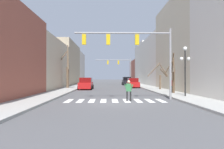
{
  "coord_description": "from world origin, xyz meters",
  "views": [
    {
      "loc": [
        -0.61,
        -15.63,
        1.91
      ],
      "look_at": [
        0.23,
        22.17,
        2.23
      ],
      "focal_mm": 35.0,
      "sensor_mm": 36.0,
      "label": 1
    }
  ],
  "objects_px": {
    "traffic_signal_far": "(120,65)",
    "pedestrian_on_left_sidewalk": "(129,89)",
    "traffic_signal_near": "(134,46)",
    "car_parked_right_mid": "(127,81)",
    "street_lamp_right_corner": "(185,61)",
    "street_tree_left_mid": "(160,77)",
    "street_tree_right_near": "(173,76)",
    "pedestrian_crossing_street": "(173,84)",
    "street_tree_left_near": "(67,69)",
    "car_parked_right_near": "(86,84)",
    "car_parked_right_far": "(133,83)"
  },
  "relations": [
    {
      "from": "traffic_signal_near",
      "to": "car_parked_right_near",
      "type": "distance_m",
      "value": 15.56
    },
    {
      "from": "car_parked_right_far",
      "to": "traffic_signal_near",
      "type": "bearing_deg",
      "value": 173.42
    },
    {
      "from": "street_tree_right_near",
      "to": "car_parked_right_near",
      "type": "bearing_deg",
      "value": 138.53
    },
    {
      "from": "traffic_signal_near",
      "to": "car_parked_right_mid",
      "type": "xyz_separation_m",
      "value": [
        2.15,
        30.04,
        -3.59
      ]
    },
    {
      "from": "pedestrian_crossing_street",
      "to": "traffic_signal_far",
      "type": "bearing_deg",
      "value": -119.72
    },
    {
      "from": "car_parked_right_mid",
      "to": "pedestrian_crossing_street",
      "type": "xyz_separation_m",
      "value": [
        2.82,
        -24.38,
        0.25
      ]
    },
    {
      "from": "car_parked_right_mid",
      "to": "pedestrian_crossing_street",
      "type": "height_order",
      "value": "car_parked_right_mid"
    },
    {
      "from": "pedestrian_on_left_sidewalk",
      "to": "street_tree_left_mid",
      "type": "height_order",
      "value": "street_tree_left_mid"
    },
    {
      "from": "car_parked_right_near",
      "to": "pedestrian_crossing_street",
      "type": "bearing_deg",
      "value": -129.68
    },
    {
      "from": "car_parked_right_near",
      "to": "pedestrian_crossing_street",
      "type": "distance_m",
      "value": 13.34
    },
    {
      "from": "traffic_signal_near",
      "to": "street_tree_left_near",
      "type": "bearing_deg",
      "value": 118.08
    },
    {
      "from": "traffic_signal_far",
      "to": "car_parked_right_near",
      "type": "bearing_deg",
      "value": -110.07
    },
    {
      "from": "car_parked_right_far",
      "to": "pedestrian_on_left_sidewalk",
      "type": "xyz_separation_m",
      "value": [
        -2.71,
        -20.24,
        0.19
      ]
    },
    {
      "from": "pedestrian_on_left_sidewalk",
      "to": "pedestrian_crossing_street",
      "type": "relative_size",
      "value": 1.02
    },
    {
      "from": "street_lamp_right_corner",
      "to": "car_parked_right_near",
      "type": "xyz_separation_m",
      "value": [
        -10.11,
        12.71,
        -2.48
      ]
    },
    {
      "from": "car_parked_right_near",
      "to": "street_tree_right_near",
      "type": "xyz_separation_m",
      "value": [
        10.16,
        -8.98,
        1.16
      ]
    },
    {
      "from": "car_parked_right_near",
      "to": "pedestrian_crossing_street",
      "type": "height_order",
      "value": "car_parked_right_near"
    },
    {
      "from": "street_tree_right_near",
      "to": "street_tree_left_near",
      "type": "relative_size",
      "value": 0.65
    },
    {
      "from": "street_tree_right_near",
      "to": "car_parked_right_mid",
      "type": "bearing_deg",
      "value": 96.23
    },
    {
      "from": "traffic_signal_far",
      "to": "pedestrian_on_left_sidewalk",
      "type": "xyz_separation_m",
      "value": [
        -1.18,
        -31.71,
        -3.43
      ]
    },
    {
      "from": "traffic_signal_far",
      "to": "street_tree_left_near",
      "type": "xyz_separation_m",
      "value": [
        -8.94,
        -14.98,
        -1.39
      ]
    },
    {
      "from": "traffic_signal_far",
      "to": "street_tree_left_near",
      "type": "height_order",
      "value": "street_tree_left_near"
    },
    {
      "from": "pedestrian_crossing_street",
      "to": "street_tree_left_mid",
      "type": "relative_size",
      "value": 0.43
    },
    {
      "from": "street_lamp_right_corner",
      "to": "street_tree_left_mid",
      "type": "xyz_separation_m",
      "value": [
        0.27,
        10.36,
        -1.45
      ]
    },
    {
      "from": "traffic_signal_far",
      "to": "street_tree_right_near",
      "type": "bearing_deg",
      "value": -80.59
    },
    {
      "from": "pedestrian_crossing_street",
      "to": "street_tree_right_near",
      "type": "relative_size",
      "value": 0.37
    },
    {
      "from": "traffic_signal_far",
      "to": "car_parked_right_far",
      "type": "bearing_deg",
      "value": -82.4
    },
    {
      "from": "car_parked_right_near",
      "to": "street_lamp_right_corner",
      "type": "bearing_deg",
      "value": -141.5
    },
    {
      "from": "car_parked_right_mid",
      "to": "street_tree_right_near",
      "type": "height_order",
      "value": "street_tree_right_near"
    },
    {
      "from": "street_tree_left_near",
      "to": "traffic_signal_near",
      "type": "bearing_deg",
      "value": -61.92
    },
    {
      "from": "traffic_signal_near",
      "to": "car_parked_right_far",
      "type": "height_order",
      "value": "traffic_signal_near"
    },
    {
      "from": "street_tree_left_mid",
      "to": "street_tree_left_near",
      "type": "xyz_separation_m",
      "value": [
        -13.36,
        3.69,
        1.16
      ]
    },
    {
      "from": "car_parked_right_mid",
      "to": "pedestrian_crossing_street",
      "type": "distance_m",
      "value": 24.55
    },
    {
      "from": "car_parked_right_mid",
      "to": "pedestrian_on_left_sidewalk",
      "type": "height_order",
      "value": "car_parked_right_mid"
    },
    {
      "from": "street_tree_right_near",
      "to": "street_tree_left_near",
      "type": "xyz_separation_m",
      "value": [
        -13.14,
        10.31,
        1.03
      ]
    },
    {
      "from": "car_parked_right_near",
      "to": "street_tree_right_near",
      "type": "height_order",
      "value": "street_tree_right_near"
    },
    {
      "from": "traffic_signal_far",
      "to": "car_parked_right_far",
      "type": "xyz_separation_m",
      "value": [
        1.53,
        -11.47,
        -3.63
      ]
    },
    {
      "from": "pedestrian_crossing_street",
      "to": "street_tree_left_mid",
      "type": "height_order",
      "value": "street_tree_left_mid"
    },
    {
      "from": "car_parked_right_far",
      "to": "pedestrian_on_left_sidewalk",
      "type": "height_order",
      "value": "car_parked_right_far"
    },
    {
      "from": "car_parked_right_mid",
      "to": "car_parked_right_far",
      "type": "bearing_deg",
      "value": -179.75
    },
    {
      "from": "car_parked_right_far",
      "to": "street_tree_right_near",
      "type": "height_order",
      "value": "street_tree_right_near"
    },
    {
      "from": "car_parked_right_mid",
      "to": "pedestrian_crossing_street",
      "type": "bearing_deg",
      "value": -173.4
    },
    {
      "from": "traffic_signal_far",
      "to": "pedestrian_crossing_street",
      "type": "xyz_separation_m",
      "value": [
        4.3,
        -24.83,
        -3.31
      ]
    },
    {
      "from": "street_lamp_right_corner",
      "to": "car_parked_right_mid",
      "type": "distance_m",
      "value": 28.81
    },
    {
      "from": "street_lamp_right_corner",
      "to": "street_tree_left_mid",
      "type": "height_order",
      "value": "street_lamp_right_corner"
    },
    {
      "from": "traffic_signal_near",
      "to": "traffic_signal_far",
      "type": "xyz_separation_m",
      "value": [
        0.67,
        30.5,
        -0.04
      ]
    },
    {
      "from": "traffic_signal_far",
      "to": "street_tree_left_near",
      "type": "bearing_deg",
      "value": -120.84
    },
    {
      "from": "traffic_signal_near",
      "to": "car_parked_right_mid",
      "type": "relative_size",
      "value": 1.95
    },
    {
      "from": "traffic_signal_far",
      "to": "pedestrian_on_left_sidewalk",
      "type": "distance_m",
      "value": 31.91
    },
    {
      "from": "street_tree_left_mid",
      "to": "street_tree_right_near",
      "type": "xyz_separation_m",
      "value": [
        -0.22,
        -6.62,
        0.13
      ]
    }
  ]
}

